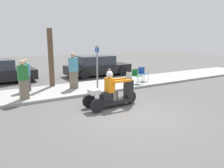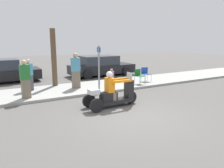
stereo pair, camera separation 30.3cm
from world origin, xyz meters
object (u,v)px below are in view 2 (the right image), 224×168
Objects in this scene: spectator_with_child at (25,80)px; folding_chair_curbside at (145,73)px; spectator_mid_group at (111,79)px; street_sign at (99,67)px; motorcycle_trike at (112,94)px; parked_car_lot_right at (101,66)px; spectator_far_back at (76,71)px; spectator_end_of_line at (29,75)px; folding_chair_set_back at (139,75)px; tree_trunk at (54,58)px.

spectator_with_child reaches higher than folding_chair_curbside.
street_sign is (-0.79, -0.18, 0.71)m from spectator_mid_group.
parked_car_lot_right reaches higher than motorcycle_trike.
folding_chair_curbside is 3.98m from parked_car_lot_right.
spectator_far_back is at bearing 94.25° from motorcycle_trike.
spectator_far_back is 2.28m from spectator_end_of_line.
folding_chair_set_back is at bearing 1.17° from spectator_with_child.
folding_chair_set_back is 2.85m from street_sign.
spectator_mid_group is at bearing -172.05° from folding_chair_set_back.
spectator_mid_group reaches higher than folding_chair_set_back.
street_sign reaches higher than spectator_with_child.
parked_car_lot_right is at bearing 37.25° from spectator_with_child.
tree_trunk is at bearing 48.12° from spectator_with_child.
spectator_with_child is at bearing 177.97° from spectator_mid_group.
parked_car_lot_right is at bearing 93.86° from folding_chair_set_back.
motorcycle_trike is 1.24× the size of spectator_far_back.
street_sign is at bearing -165.85° from folding_chair_curbside.
folding_chair_curbside is (0.80, 0.44, 0.00)m from folding_chair_set_back.
spectator_with_child is (-2.57, -0.83, -0.08)m from spectator_far_back.
spectator_with_child is 2.02× the size of folding_chair_curbside.
motorcycle_trike is 1.36× the size of spectator_with_child.
street_sign is at bearing -56.66° from spectator_far_back.
spectator_end_of_line is at bearing 166.92° from folding_chair_set_back.
spectator_end_of_line is 0.33× the size of parked_car_lot_right.
spectator_far_back reaches higher than spectator_with_child.
street_sign reaches higher than folding_chair_curbside.
spectator_mid_group is at bearing -42.05° from tree_trunk.
spectator_with_child is at bearing 137.76° from motorcycle_trike.
spectator_end_of_line is 0.71× the size of street_sign.
street_sign reaches higher than spectator_far_back.
spectator_end_of_line is at bearing 172.24° from folding_chair_curbside.
spectator_mid_group is 1.08m from street_sign.
spectator_far_back is at bearing -55.22° from tree_trunk.
motorcycle_trike is 0.74× the size of tree_trunk.
folding_chair_curbside is 0.37× the size of street_sign.
spectator_with_child reaches higher than folding_chair_set_back.
motorcycle_trike is at bearing -77.01° from tree_trunk.
spectator_far_back is 1.77× the size of spectator_mid_group.
tree_trunk reaches higher than spectator_far_back.
spectator_with_child is 6.89m from folding_chair_curbside.
spectator_end_of_line reaches higher than folding_chair_set_back.
spectator_mid_group is 1.96m from folding_chair_set_back.
spectator_far_back is at bearing 123.34° from street_sign.
folding_chair_set_back is (1.94, 0.27, 0.01)m from spectator_mid_group.
spectator_end_of_line is 1.68m from tree_trunk.
motorcycle_trike is at bearing -58.60° from spectator_end_of_line.
spectator_mid_group reaches higher than folding_chair_curbside.
spectator_end_of_line is 3.48m from street_sign.
folding_chair_curbside is (6.49, -0.88, -0.25)m from spectator_end_of_line.
spectator_end_of_line reaches higher than parked_car_lot_right.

